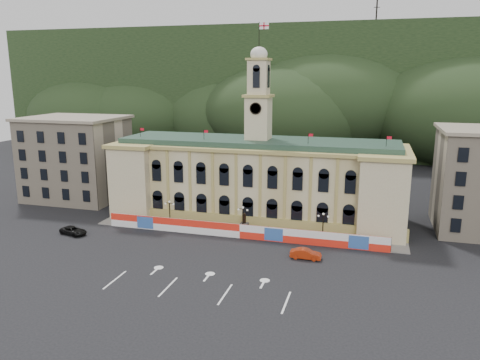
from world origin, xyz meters
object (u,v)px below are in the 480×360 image
(red_sedan, at_px, (306,254))
(black_suv, at_px, (73,231))
(statue, at_px, (244,226))
(lamp_center, at_px, (243,218))

(red_sedan, relative_size, black_suv, 0.87)
(black_suv, bearing_deg, red_sedan, -76.22)
(statue, bearing_deg, lamp_center, -90.00)
(statue, relative_size, red_sedan, 0.78)
(statue, distance_m, black_suv, 30.36)
(statue, relative_size, lamp_center, 0.72)
(lamp_center, height_order, red_sedan, lamp_center)
(lamp_center, height_order, black_suv, lamp_center)
(lamp_center, bearing_deg, statue, 90.00)
(red_sedan, bearing_deg, black_suv, 90.51)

